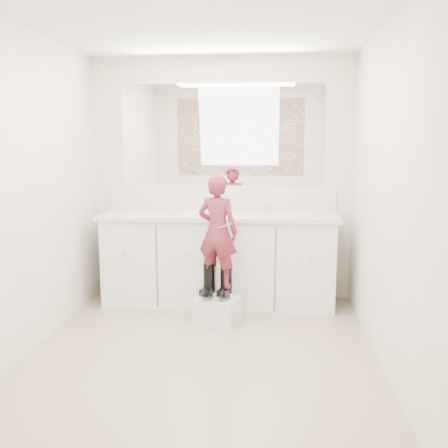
# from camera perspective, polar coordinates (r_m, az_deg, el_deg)

# --- Properties ---
(floor) EXTENTS (3.00, 3.00, 0.00)m
(floor) POSITION_cam_1_polar(r_m,az_deg,el_deg) (3.87, -2.62, -14.63)
(floor) COLOR #877058
(floor) RESTS_ON ground
(ceiling) EXTENTS (3.00, 3.00, 0.00)m
(ceiling) POSITION_cam_1_polar(r_m,az_deg,el_deg) (3.63, -2.92, 22.53)
(ceiling) COLOR white
(ceiling) RESTS_ON wall_back
(wall_back) EXTENTS (2.60, 0.00, 2.60)m
(wall_back) POSITION_cam_1_polar(r_m,az_deg,el_deg) (5.04, -0.30, 5.09)
(wall_back) COLOR beige
(wall_back) RESTS_ON floor
(wall_front) EXTENTS (2.60, 0.00, 2.60)m
(wall_front) POSITION_cam_1_polar(r_m,az_deg,el_deg) (2.09, -8.65, -0.87)
(wall_front) COLOR beige
(wall_front) RESTS_ON floor
(wall_left) EXTENTS (0.00, 3.00, 3.00)m
(wall_left) POSITION_cam_1_polar(r_m,az_deg,el_deg) (3.96, -21.77, 3.30)
(wall_left) COLOR beige
(wall_left) RESTS_ON floor
(wall_right) EXTENTS (0.00, 3.00, 3.00)m
(wall_right) POSITION_cam_1_polar(r_m,az_deg,el_deg) (3.61, 18.18, 2.98)
(wall_right) COLOR beige
(wall_right) RESTS_ON floor
(vanity_cabinet) EXTENTS (2.20, 0.55, 0.85)m
(vanity_cabinet) POSITION_cam_1_polar(r_m,az_deg,el_deg) (4.89, -0.62, -4.24)
(vanity_cabinet) COLOR silver
(vanity_cabinet) RESTS_ON floor
(countertop) EXTENTS (2.28, 0.58, 0.04)m
(countertop) POSITION_cam_1_polar(r_m,az_deg,el_deg) (4.79, -0.65, 0.90)
(countertop) COLOR beige
(countertop) RESTS_ON vanity_cabinet
(backsplash) EXTENTS (2.28, 0.03, 0.25)m
(backsplash) POSITION_cam_1_polar(r_m,az_deg,el_deg) (5.04, -0.32, 2.98)
(backsplash) COLOR beige
(backsplash) RESTS_ON countertop
(mirror) EXTENTS (2.00, 0.02, 1.00)m
(mirror) POSITION_cam_1_polar(r_m,az_deg,el_deg) (5.01, -0.32, 10.11)
(mirror) COLOR white
(mirror) RESTS_ON wall_back
(dot_panel) EXTENTS (2.00, 0.01, 1.20)m
(dot_panel) POSITION_cam_1_polar(r_m,az_deg,el_deg) (2.07, -8.89, 11.51)
(dot_panel) COLOR #472819
(dot_panel) RESTS_ON wall_front
(faucet) EXTENTS (0.08, 0.08, 0.10)m
(faucet) POSITION_cam_1_polar(r_m,az_deg,el_deg) (4.94, -0.45, 1.98)
(faucet) COLOR silver
(faucet) RESTS_ON countertop
(cup) EXTENTS (0.14, 0.14, 0.10)m
(cup) POSITION_cam_1_polar(r_m,az_deg,el_deg) (4.82, 4.66, 1.78)
(cup) COLOR beige
(cup) RESTS_ON countertop
(soap_bottle) EXTENTS (0.10, 0.10, 0.19)m
(soap_bottle) POSITION_cam_1_polar(r_m,az_deg,el_deg) (4.83, -5.57, 2.34)
(soap_bottle) COLOR beige
(soap_bottle) RESTS_ON countertop
(step_stool) EXTENTS (0.42, 0.38, 0.23)m
(step_stool) POSITION_cam_1_polar(r_m,az_deg,el_deg) (4.44, -0.75, -9.84)
(step_stool) COLOR silver
(step_stool) RESTS_ON floor
(boot_left) EXTENTS (0.16, 0.22, 0.30)m
(boot_left) POSITION_cam_1_polar(r_m,az_deg,el_deg) (4.39, -1.71, -6.50)
(boot_left) COLOR black
(boot_left) RESTS_ON step_stool
(boot_right) EXTENTS (0.16, 0.22, 0.30)m
(boot_right) POSITION_cam_1_polar(r_m,az_deg,el_deg) (4.37, 0.26, -6.55)
(boot_right) COLOR black
(boot_right) RESTS_ON step_stool
(toddler) EXTENTS (0.41, 0.33, 0.98)m
(toddler) POSITION_cam_1_polar(r_m,az_deg,el_deg) (4.28, -0.74, -0.84)
(toddler) COLOR #AB344A
(toddler) RESTS_ON step_stool
(toothbrush) EXTENTS (0.13, 0.05, 0.06)m
(toothbrush) POSITION_cam_1_polar(r_m,az_deg,el_deg) (4.18, 0.09, -0.22)
(toothbrush) COLOR #F05D86
(toothbrush) RESTS_ON toddler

